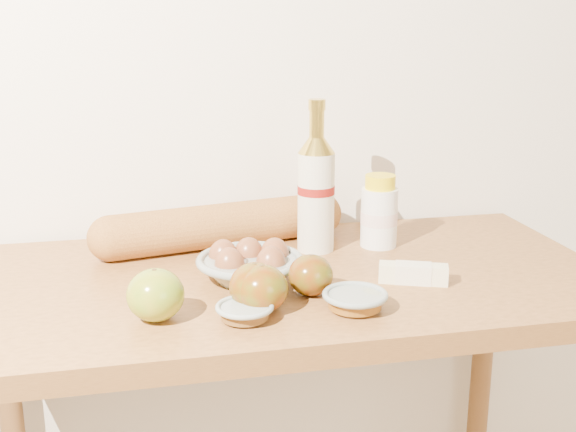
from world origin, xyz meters
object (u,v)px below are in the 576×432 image
Objects in this scene: table at (285,336)px; cream_bottle at (379,213)px; egg_bowl at (250,264)px; bourbon_bottle at (316,191)px; baguette at (222,225)px.

cream_bottle is at bearing 29.22° from table.
egg_bowl is at bearing -139.68° from cream_bottle.
bourbon_bottle is at bearing 54.38° from table.
egg_bowl is (-0.07, -0.01, 0.15)m from table.
egg_bowl is 0.20m from baguette.
cream_bottle reaches higher than egg_bowl.
cream_bottle is at bearing -22.57° from baguette.
egg_bowl is 0.39× the size of baguette.
bourbon_bottle is at bearing -165.45° from cream_bottle.
egg_bowl is at bearing -93.88° from baguette.
cream_bottle is (0.13, -0.00, -0.05)m from bourbon_bottle.
egg_bowl is (-0.16, -0.14, -0.10)m from bourbon_bottle.
table is at bearing -106.50° from bourbon_bottle.
baguette is (-0.03, 0.20, 0.02)m from egg_bowl.
cream_bottle is 0.32m from egg_bowl.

